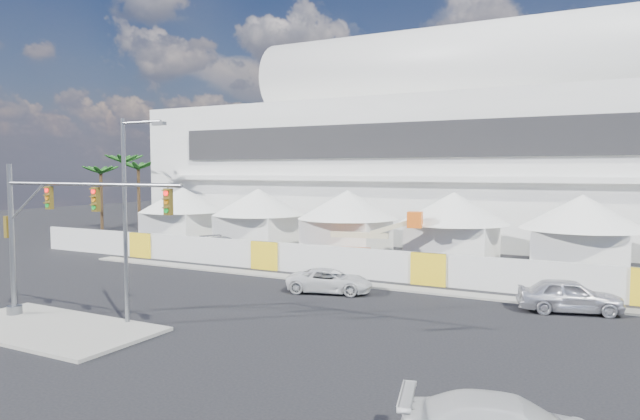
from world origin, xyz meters
The scene contains 12 objects.
ground centered at (0.00, 0.00, 0.00)m, with size 160.00×160.00×0.00m, color black.
median_island centered at (-6.00, -3.00, 0.07)m, with size 10.00×5.00×0.15m, color gray.
stadium centered at (8.71, 41.50, 9.45)m, with size 80.00×24.80×21.98m.
tent_row centered at (0.50, 24.00, 3.15)m, with size 53.40×8.40×5.40m.
hoarding_fence centered at (6.00, 14.50, 1.00)m, with size 70.00×0.25×2.00m, color silver.
palm_cluster centered at (-33.46, 29.50, 6.88)m, with size 10.60×10.60×8.55m.
sedan_silver centered at (14.22, 11.21, 0.85)m, with size 4.96×2.00×1.69m, color silver.
pickup_curb centered at (1.56, 9.74, 0.68)m, with size 4.91×2.27×1.37m, color silver.
lot_car_c centered at (-12.28, 17.80, 0.80)m, with size 5.51×2.24×1.60m, color silver.
traffic_mast centered at (-7.02, -2.31, 4.25)m, with size 10.97×0.70×7.23m.
streetlight_median centered at (-3.23, -0.80, 5.45)m, with size 2.55×0.26×9.23m.
boom_lift centered at (-1.31, 18.86, 1.10)m, with size 8.24×2.55×4.09m.
Camera 1 is at (16.31, -19.34, 7.07)m, focal length 32.00 mm.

